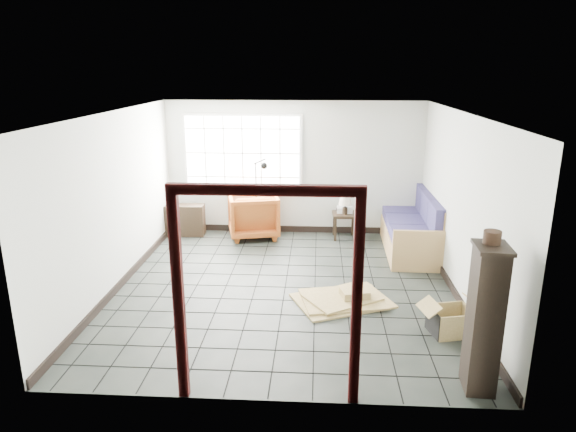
# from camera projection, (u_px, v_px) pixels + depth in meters

# --- Properties ---
(ground) EXTENTS (5.50, 5.50, 0.00)m
(ground) POSITION_uv_depth(u_px,v_px,m) (285.00, 287.00, 7.76)
(ground) COLOR black
(ground) RESTS_ON ground
(room_shell) EXTENTS (5.02, 5.52, 2.61)m
(room_shell) POSITION_uv_depth(u_px,v_px,m) (285.00, 178.00, 7.32)
(room_shell) COLOR beige
(room_shell) RESTS_ON ground
(window_panel) EXTENTS (2.32, 0.08, 1.52)m
(window_panel) POSITION_uv_depth(u_px,v_px,m) (243.00, 153.00, 9.96)
(window_panel) COLOR silver
(window_panel) RESTS_ON ground
(doorway_trim) EXTENTS (1.80, 0.08, 2.20)m
(doorway_trim) POSITION_uv_depth(u_px,v_px,m) (266.00, 270.00, 4.78)
(doorway_trim) COLOR black
(doorway_trim) RESTS_ON ground
(futon_sofa) EXTENTS (0.93, 2.35, 1.03)m
(futon_sofa) POSITION_uv_depth(u_px,v_px,m) (414.00, 229.00, 9.31)
(futon_sofa) COLOR olive
(futon_sofa) RESTS_ON ground
(armchair) EXTENTS (1.10, 1.05, 0.95)m
(armchair) POSITION_uv_depth(u_px,v_px,m) (253.00, 213.00, 9.97)
(armchair) COLOR brown
(armchair) RESTS_ON ground
(side_table) EXTENTS (0.47, 0.47, 0.50)m
(side_table) POSITION_uv_depth(u_px,v_px,m) (344.00, 218.00, 9.89)
(side_table) COLOR black
(side_table) RESTS_ON ground
(table_lamp) EXTENTS (0.32, 0.32, 0.38)m
(table_lamp) POSITION_uv_depth(u_px,v_px,m) (345.00, 201.00, 9.72)
(table_lamp) COLOR black
(table_lamp) RESTS_ON side_table
(projector) EXTENTS (0.31, 0.24, 0.11)m
(projector) POSITION_uv_depth(u_px,v_px,m) (345.00, 210.00, 9.91)
(projector) COLOR silver
(projector) RESTS_ON side_table
(floor_lamp) EXTENTS (0.42, 0.41, 1.58)m
(floor_lamp) POSITION_uv_depth(u_px,v_px,m) (260.00, 196.00, 9.75)
(floor_lamp) COLOR black
(floor_lamp) RESTS_ON ground
(console_shelf) EXTENTS (0.80, 0.34, 0.61)m
(console_shelf) POSITION_uv_depth(u_px,v_px,m) (184.00, 220.00, 10.09)
(console_shelf) COLOR black
(console_shelf) RESTS_ON ground
(tall_shelf) EXTENTS (0.35, 0.44, 1.56)m
(tall_shelf) POSITION_uv_depth(u_px,v_px,m) (484.00, 318.00, 5.11)
(tall_shelf) COLOR black
(tall_shelf) RESTS_ON ground
(pot) EXTENTS (0.21, 0.21, 0.13)m
(pot) POSITION_uv_depth(u_px,v_px,m) (492.00, 237.00, 4.94)
(pot) COLOR black
(pot) RESTS_ON tall_shelf
(open_box) EXTENTS (0.86, 0.56, 0.45)m
(open_box) POSITION_uv_depth(u_px,v_px,m) (451.00, 321.00, 6.38)
(open_box) COLOR olive
(open_box) RESTS_ON ground
(cardboard_pile) EXTENTS (1.54, 1.34, 0.19)m
(cardboard_pile) POSITION_uv_depth(u_px,v_px,m) (344.00, 298.00, 7.27)
(cardboard_pile) COLOR olive
(cardboard_pile) RESTS_ON ground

